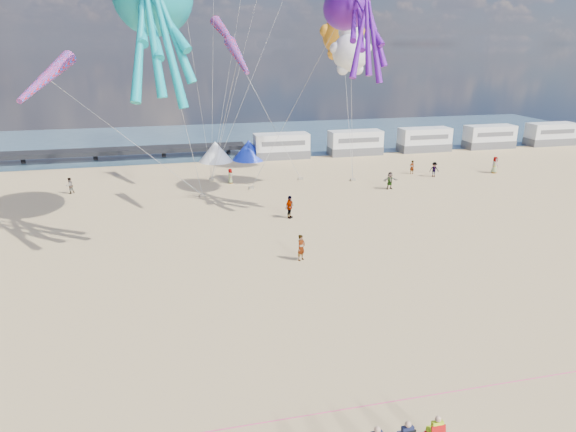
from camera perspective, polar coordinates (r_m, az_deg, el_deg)
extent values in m
plane|color=#DDB97F|center=(25.32, 5.95, -13.10)|extent=(120.00, 120.00, 0.00)
plane|color=#38576B|center=(76.77, -7.64, 8.48)|extent=(120.00, 120.00, 0.00)
cube|color=silver|center=(62.84, -0.74, 7.79)|extent=(6.60, 2.50, 3.00)
cube|color=silver|center=(65.53, 7.48, 8.08)|extent=(6.60, 2.50, 3.00)
cube|color=silver|center=(69.43, 14.92, 8.20)|extent=(6.60, 2.50, 3.00)
cube|color=silver|center=(74.34, 21.47, 8.20)|extent=(6.60, 2.50, 3.00)
cube|color=silver|center=(80.08, 27.15, 8.11)|extent=(6.60, 2.50, 3.00)
cone|color=white|center=(61.69, -8.07, 7.12)|extent=(4.00, 4.00, 2.40)
cone|color=#1933CC|center=(62.17, -4.37, 7.34)|extent=(4.00, 4.00, 2.40)
cylinder|color=#F2338C|center=(21.51, 10.54, -19.74)|extent=(34.00, 0.03, 0.03)
imported|color=tan|center=(32.93, 1.47, -3.53)|extent=(0.75, 0.70, 1.73)
imported|color=#7F6659|center=(51.67, -6.43, 4.44)|extent=(0.39, 0.57, 1.49)
imported|color=#7F6659|center=(51.85, -23.09, 3.12)|extent=(0.87, 0.86, 1.52)
imported|color=#7F6659|center=(56.02, 15.93, 4.99)|extent=(0.86, 0.73, 1.56)
imported|color=#7F6659|center=(40.85, 0.17, 1.01)|extent=(1.33, 1.33, 1.85)
imported|color=#7F6659|center=(50.15, 11.26, 3.87)|extent=(1.01, 0.48, 1.67)
imported|color=#7F6659|center=(56.69, 13.61, 5.30)|extent=(1.43, 0.69, 1.48)
imported|color=#7F6659|center=(59.79, 22.00, 5.28)|extent=(0.73, 0.57, 1.79)
cube|color=gray|center=(47.58, -9.47, 2.28)|extent=(0.50, 0.35, 0.22)
cube|color=gray|center=(49.47, -4.07, 3.12)|extent=(0.50, 0.35, 0.22)
cube|color=gray|center=(52.78, 7.21, 4.00)|extent=(0.50, 0.35, 0.22)
cube|color=gray|center=(52.83, 1.39, 4.16)|extent=(0.50, 0.35, 0.22)
cube|color=gray|center=(53.08, -8.49, 4.03)|extent=(0.50, 0.35, 0.22)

